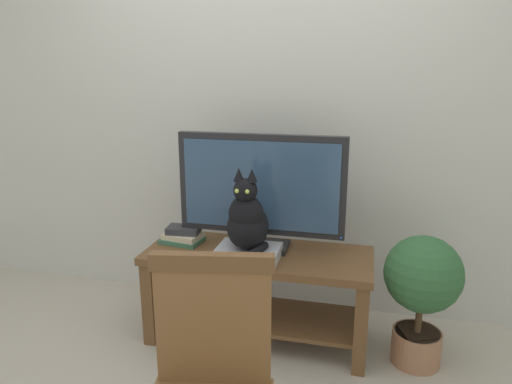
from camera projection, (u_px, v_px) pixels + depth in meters
The scene contains 8 objects.
back_wall at pixel (269, 97), 2.98m from camera, with size 7.00×0.12×2.80m, color beige.
tv_stand at pixel (258, 279), 2.71m from camera, with size 1.30×0.51×0.55m.
tv at pixel (261, 189), 2.64m from camera, with size 0.96×0.20×0.67m.
media_box at pixel (248, 254), 2.56m from camera, with size 0.35×0.28×0.07m.
cat at pixel (247, 220), 2.49m from camera, with size 0.23×0.33×0.46m.
wooden_chair at pixel (210, 382), 1.54m from camera, with size 0.49×0.49×0.98m.
book_stack at pixel (183, 235), 2.81m from camera, with size 0.26×0.21×0.10m.
potted_plant at pixel (422, 287), 2.46m from camera, with size 0.41×0.41×0.73m.
Camera 1 is at (0.64, -1.86, 1.57)m, focal length 32.53 mm.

